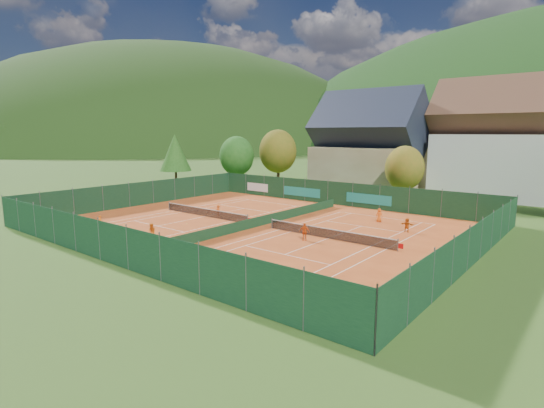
{
  "coord_description": "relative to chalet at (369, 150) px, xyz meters",
  "views": [
    {
      "loc": [
        26.99,
        -31.6,
        9.33
      ],
      "look_at": [
        0.0,
        2.0,
        2.0
      ],
      "focal_mm": 28.0,
      "sensor_mm": 36.0,
      "label": 1
    }
  ],
  "objects": [
    {
      "name": "tree_west_side",
      "position": [
        -25.0,
        -18.0,
        -0.56
      ],
      "size": [
        5.04,
        5.04,
        9.0
      ],
      "color": "#462719",
      "rests_on": "ground"
    },
    {
      "name": "ball_hopper",
      "position": [
        14.16,
        -40.78,
        -6.07
      ],
      "size": [
        0.34,
        0.34,
        0.8
      ],
      "color": "slate",
      "rests_on": "ground"
    },
    {
      "name": "player_right_near",
      "position": [
        9.69,
        -31.83,
        -5.85
      ],
      "size": [
        0.96,
        0.83,
        1.55
      ],
      "primitive_type": "imported",
      "rotation": [
        0.0,
        0.0,
        0.61
      ],
      "color": "#D85113",
      "rests_on": "ground"
    },
    {
      "name": "tree_west_mid",
      "position": [
        -15.0,
        -4.0,
        -0.56
      ],
      "size": [
        6.44,
        6.44,
        9.78
      ],
      "color": "#4B301B",
      "rests_on": "ground"
    },
    {
      "name": "player_left_mid",
      "position": [
        -0.62,
        -40.2,
        -5.86
      ],
      "size": [
        0.79,
        0.64,
        1.52
      ],
      "primitive_type": "imported",
      "rotation": [
        0.0,
        0.0,
        -0.09
      ],
      "color": "orange",
      "rests_on": "ground"
    },
    {
      "name": "loose_ball_1",
      "position": [
        5.12,
        -42.07,
        -6.59
      ],
      "size": [
        0.07,
        0.07,
        0.07
      ],
      "primitive_type": "sphere",
      "color": "#CCD833",
      "rests_on": "ground"
    },
    {
      "name": "player_left_near",
      "position": [
        -8.34,
        -40.63,
        -5.96
      ],
      "size": [
        0.55,
        0.43,
        1.34
      ],
      "primitive_type": "imported",
      "rotation": [
        0.0,
        0.0,
        0.25
      ],
      "color": "orange",
      "rests_on": "ground"
    },
    {
      "name": "court_divider",
      "position": [
        3.0,
        -30.0,
        -6.12
      ],
      "size": [
        0.03,
        28.8,
        1.0
      ],
      "color": "#153A1F",
      "rests_on": "ground"
    },
    {
      "name": "loose_ball_0",
      "position": [
        -3.59,
        -33.85,
        -6.59
      ],
      "size": [
        0.07,
        0.07,
        0.07
      ],
      "primitive_type": "sphere",
      "color": "#CCD833",
      "rests_on": "ground"
    },
    {
      "name": "fence_north",
      "position": [
        2.54,
        -14.01,
        -5.16
      ],
      "size": [
        40.0,
        0.1,
        3.0
      ],
      "color": "#13361E",
      "rests_on": "ground"
    },
    {
      "name": "tree_west_front",
      "position": [
        -19.0,
        -10.0,
        -1.23
      ],
      "size": [
        5.72,
        5.72,
        8.69
      ],
      "color": "#4B361B",
      "rests_on": "ground"
    },
    {
      "name": "court_markings_left",
      "position": [
        -5.0,
        -30.0,
        -6.61
      ],
      "size": [
        11.03,
        23.83,
        0.0
      ],
      "color": "white",
      "rests_on": "ground"
    },
    {
      "name": "fence_east",
      "position": [
        23.0,
        -29.95,
        -5.14
      ],
      "size": [
        0.09,
        32.0,
        3.0
      ],
      "color": "#14381E",
      "rests_on": "ground"
    },
    {
      "name": "tree_west_back",
      "position": [
        -21.0,
        4.0,
        0.11
      ],
      "size": [
        5.6,
        5.6,
        10.0
      ],
      "color": "#4C2B1B",
      "rests_on": "ground"
    },
    {
      "name": "player_right_far_b",
      "position": [
        15.49,
        -23.23,
        -5.94
      ],
      "size": [
        1.3,
        0.56,
        1.36
      ],
      "primitive_type": "imported",
      "rotation": [
        0.0,
        0.0,
        3.27
      ],
      "color": "#D45E12",
      "rests_on": "ground"
    },
    {
      "name": "ground",
      "position": [
        3.0,
        -30.0,
        -6.64
      ],
      "size": [
        600.0,
        600.0,
        0.0
      ],
      "primitive_type": "plane",
      "color": "#2E5019",
      "rests_on": "ground"
    },
    {
      "name": "player_left_far",
      "position": [
        -4.14,
        -28.78,
        -6.0
      ],
      "size": [
        0.85,
        0.55,
        1.24
      ],
      "primitive_type": "imported",
      "rotation": [
        0.0,
        0.0,
        3.26
      ],
      "color": "#F55B15",
      "rests_on": "ground"
    },
    {
      "name": "hotel_block_a",
      "position": [
        19.0,
        6.0,
        0.76
      ],
      "size": [
        21.6,
        11.0,
        17.25
      ],
      "color": "silver",
      "rests_on": "ground"
    },
    {
      "name": "tennis_net_left",
      "position": [
        -4.85,
        -30.0,
        -6.12
      ],
      "size": [
        13.3,
        0.1,
        1.02
      ],
      "color": "#59595B",
      "rests_on": "ground"
    },
    {
      "name": "chalet",
      "position": [
        0.0,
        0.0,
        0.0
      ],
      "size": [
        16.2,
        12.0,
        16.0
      ],
      "color": "#C4B58A",
      "rests_on": "ground"
    },
    {
      "name": "court_markings_right",
      "position": [
        11.0,
        -30.0,
        -6.61
      ],
      "size": [
        11.03,
        23.83,
        0.0
      ],
      "color": "white",
      "rests_on": "ground"
    },
    {
      "name": "tennis_net_right",
      "position": [
        11.15,
        -30.0,
        -6.12
      ],
      "size": [
        13.3,
        0.1,
        1.02
      ],
      "color": "#59595B",
      "rests_on": "ground"
    },
    {
      "name": "fence_west",
      "position": [
        -17.0,
        -30.0,
        -5.12
      ],
      "size": [
        0.04,
        32.0,
        3.0
      ],
      "color": "#12341D",
      "rests_on": "ground"
    },
    {
      "name": "player_right_far_a",
      "position": [
        11.46,
        -20.57,
        -5.9
      ],
      "size": [
        0.78,
        0.57,
        1.46
      ],
      "primitive_type": "imported",
      "rotation": [
        0.0,
        0.0,
        3.3
      ],
      "color": "orange",
      "rests_on": "ground"
    },
    {
      "name": "clay_pad",
      "position": [
        3.0,
        -30.0,
        -6.62
      ],
      "size": [
        40.0,
        32.0,
        0.01
      ],
      "primitive_type": "cube",
      "color": "#B1451A",
      "rests_on": "ground"
    },
    {
      "name": "loose_ball_2",
      "position": [
        2.37,
        -28.24,
        -6.59
      ],
      "size": [
        0.07,
        0.07,
        0.07
      ],
      "primitive_type": "sphere",
      "color": "#CCD833",
      "rests_on": "ground"
    },
    {
      "name": "fence_south",
      "position": [
        3.0,
        -46.0,
        -5.12
      ],
      "size": [
        40.0,
        0.04,
        3.0
      ],
      "color": "#143921",
      "rests_on": "ground"
    },
    {
      "name": "loose_ball_3",
      "position": [
        -3.92,
        -24.0,
        -6.59
      ],
      "size": [
        0.07,
        0.07,
        0.07
      ],
      "primitive_type": "sphere",
      "color": "#CCD833",
      "rests_on": "ground"
    },
    {
      "name": "tree_center",
      "position": [
        9.0,
        -8.0,
        -1.91
      ],
      "size": [
        5.01,
        5.01,
        7.6
      ],
      "color": "#483119",
      "rests_on": "ground"
    }
  ]
}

